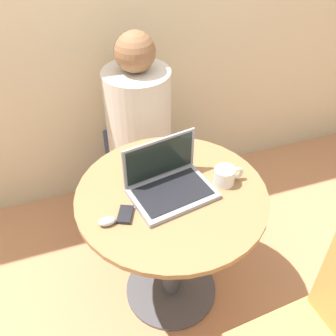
# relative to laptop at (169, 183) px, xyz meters

# --- Properties ---
(ground_plane) EXTENTS (12.00, 12.00, 0.00)m
(ground_plane) POSITION_rel_laptop_xyz_m (0.00, -0.02, -0.77)
(ground_plane) COLOR tan
(round_table) EXTENTS (0.83, 0.83, 0.73)m
(round_table) POSITION_rel_laptop_xyz_m (0.00, -0.02, -0.25)
(round_table) COLOR #4C4C51
(round_table) RESTS_ON ground_plane
(laptop) EXTENTS (0.38, 0.30, 0.22)m
(laptop) POSITION_rel_laptop_xyz_m (0.00, 0.00, 0.00)
(laptop) COLOR gray
(laptop) RESTS_ON round_table
(cell_phone) EXTENTS (0.09, 0.11, 0.02)m
(cell_phone) POSITION_rel_laptop_xyz_m (-0.21, -0.09, -0.04)
(cell_phone) COLOR black
(cell_phone) RESTS_ON round_table
(computer_mouse) EXTENTS (0.07, 0.04, 0.03)m
(computer_mouse) POSITION_rel_laptop_xyz_m (-0.29, -0.10, -0.03)
(computer_mouse) COLOR #B2B2B7
(computer_mouse) RESTS_ON round_table
(coffee_cup) EXTENTS (0.14, 0.09, 0.08)m
(coffee_cup) POSITION_rel_laptop_xyz_m (0.25, -0.03, -0.00)
(coffee_cup) COLOR white
(coffee_cup) RESTS_ON round_table
(person_seated) EXTENTS (0.36, 0.56, 1.18)m
(person_seated) POSITION_rel_laptop_xyz_m (0.04, 0.70, -0.28)
(person_seated) COLOR #3D4766
(person_seated) RESTS_ON ground_plane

